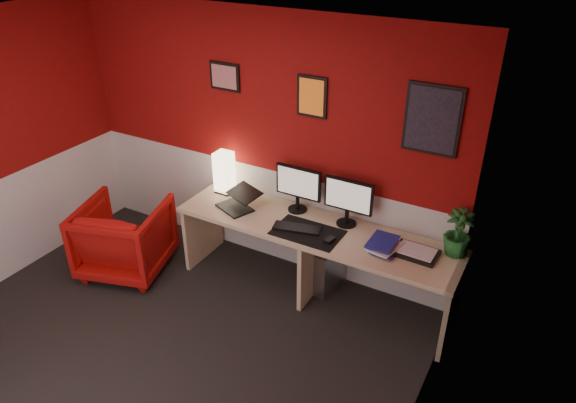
{
  "coord_description": "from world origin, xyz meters",
  "views": [
    {
      "loc": [
        2.48,
        -2.17,
        3.21
      ],
      "look_at": [
        0.6,
        1.21,
        1.05
      ],
      "focal_mm": 32.88,
      "sensor_mm": 36.0,
      "label": 1
    }
  ],
  "objects_px": {
    "monitor_right": "(348,196)",
    "armchair": "(125,237)",
    "pc_tower": "(329,266)",
    "zen_tray": "(416,253)",
    "potted_plant": "(458,233)",
    "laptop": "(234,198)",
    "shoji_lamp": "(224,173)",
    "desk": "(314,261)",
    "monitor_left": "(298,182)"
  },
  "relations": [
    {
      "from": "monitor_right",
      "to": "zen_tray",
      "type": "xyz_separation_m",
      "value": [
        0.69,
        -0.16,
        -0.28
      ]
    },
    {
      "from": "monitor_right",
      "to": "potted_plant",
      "type": "distance_m",
      "value": 0.97
    },
    {
      "from": "monitor_left",
      "to": "zen_tray",
      "type": "height_order",
      "value": "monitor_left"
    },
    {
      "from": "laptop",
      "to": "pc_tower",
      "type": "bearing_deg",
      "value": 37.07
    },
    {
      "from": "desk",
      "to": "zen_tray",
      "type": "height_order",
      "value": "zen_tray"
    },
    {
      "from": "monitor_left",
      "to": "monitor_right",
      "type": "height_order",
      "value": "same"
    },
    {
      "from": "monitor_right",
      "to": "laptop",
      "type": "bearing_deg",
      "value": -166.1
    },
    {
      "from": "zen_tray",
      "to": "armchair",
      "type": "distance_m",
      "value": 2.81
    },
    {
      "from": "desk",
      "to": "shoji_lamp",
      "type": "relative_size",
      "value": 6.5
    },
    {
      "from": "desk",
      "to": "shoji_lamp",
      "type": "bearing_deg",
      "value": 170.68
    },
    {
      "from": "laptop",
      "to": "pc_tower",
      "type": "distance_m",
      "value": 1.1
    },
    {
      "from": "shoji_lamp",
      "to": "zen_tray",
      "type": "xyz_separation_m",
      "value": [
        2.0,
        -0.14,
        -0.18
      ]
    },
    {
      "from": "monitor_left",
      "to": "pc_tower",
      "type": "xyz_separation_m",
      "value": [
        0.36,
        -0.03,
        -0.8
      ]
    },
    {
      "from": "monitor_left",
      "to": "laptop",
      "type": "bearing_deg",
      "value": -153.39
    },
    {
      "from": "shoji_lamp",
      "to": "potted_plant",
      "type": "relative_size",
      "value": 0.99
    },
    {
      "from": "laptop",
      "to": "monitor_right",
      "type": "bearing_deg",
      "value": 36.01
    },
    {
      "from": "zen_tray",
      "to": "potted_plant",
      "type": "bearing_deg",
      "value": 30.88
    },
    {
      "from": "laptop",
      "to": "armchair",
      "type": "distance_m",
      "value": 1.21
    },
    {
      "from": "shoji_lamp",
      "to": "laptop",
      "type": "xyz_separation_m",
      "value": [
        0.28,
        -0.24,
        -0.09
      ]
    },
    {
      "from": "monitor_left",
      "to": "potted_plant",
      "type": "distance_m",
      "value": 1.47
    },
    {
      "from": "potted_plant",
      "to": "pc_tower",
      "type": "relative_size",
      "value": 0.9
    },
    {
      "from": "shoji_lamp",
      "to": "monitor_right",
      "type": "height_order",
      "value": "monitor_right"
    },
    {
      "from": "pc_tower",
      "to": "armchair",
      "type": "bearing_deg",
      "value": -151.03
    },
    {
      "from": "monitor_left",
      "to": "desk",
      "type": "bearing_deg",
      "value": -35.41
    },
    {
      "from": "shoji_lamp",
      "to": "desk",
      "type": "bearing_deg",
      "value": -9.32
    },
    {
      "from": "potted_plant",
      "to": "zen_tray",
      "type": "bearing_deg",
      "value": -149.12
    },
    {
      "from": "laptop",
      "to": "pc_tower",
      "type": "height_order",
      "value": "laptop"
    },
    {
      "from": "desk",
      "to": "shoji_lamp",
      "type": "distance_m",
      "value": 1.24
    },
    {
      "from": "laptop",
      "to": "monitor_left",
      "type": "relative_size",
      "value": 0.57
    },
    {
      "from": "monitor_right",
      "to": "pc_tower",
      "type": "height_order",
      "value": "monitor_right"
    },
    {
      "from": "desk",
      "to": "shoji_lamp",
      "type": "xyz_separation_m",
      "value": [
        -1.09,
        0.18,
        0.56
      ]
    },
    {
      "from": "laptop",
      "to": "potted_plant",
      "type": "height_order",
      "value": "potted_plant"
    },
    {
      "from": "desk",
      "to": "shoji_lamp",
      "type": "height_order",
      "value": "shoji_lamp"
    },
    {
      "from": "monitor_right",
      "to": "armchair",
      "type": "xyz_separation_m",
      "value": [
        -2.03,
        -0.74,
        -0.65
      ]
    },
    {
      "from": "desk",
      "to": "armchair",
      "type": "height_order",
      "value": "armchair"
    },
    {
      "from": "desk",
      "to": "pc_tower",
      "type": "bearing_deg",
      "value": 67.28
    },
    {
      "from": "zen_tray",
      "to": "armchair",
      "type": "relative_size",
      "value": 0.43
    },
    {
      "from": "desk",
      "to": "monitor_right",
      "type": "distance_m",
      "value": 0.72
    },
    {
      "from": "desk",
      "to": "monitor_left",
      "type": "relative_size",
      "value": 4.48
    },
    {
      "from": "laptop",
      "to": "armchair",
      "type": "relative_size",
      "value": 0.41
    },
    {
      "from": "monitor_left",
      "to": "armchair",
      "type": "height_order",
      "value": "monitor_left"
    },
    {
      "from": "desk",
      "to": "potted_plant",
      "type": "distance_m",
      "value": 1.32
    },
    {
      "from": "monitor_left",
      "to": "pc_tower",
      "type": "height_order",
      "value": "monitor_left"
    },
    {
      "from": "pc_tower",
      "to": "shoji_lamp",
      "type": "bearing_deg",
      "value": -172.19
    },
    {
      "from": "shoji_lamp",
      "to": "laptop",
      "type": "distance_m",
      "value": 0.38
    },
    {
      "from": "armchair",
      "to": "shoji_lamp",
      "type": "bearing_deg",
      "value": -151.74
    },
    {
      "from": "monitor_right",
      "to": "potted_plant",
      "type": "height_order",
      "value": "monitor_right"
    },
    {
      "from": "desk",
      "to": "monitor_right",
      "type": "xyz_separation_m",
      "value": [
        0.22,
        0.19,
        0.66
      ]
    },
    {
      "from": "zen_tray",
      "to": "potted_plant",
      "type": "height_order",
      "value": "potted_plant"
    },
    {
      "from": "desk",
      "to": "monitor_left",
      "type": "distance_m",
      "value": 0.74
    }
  ]
}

